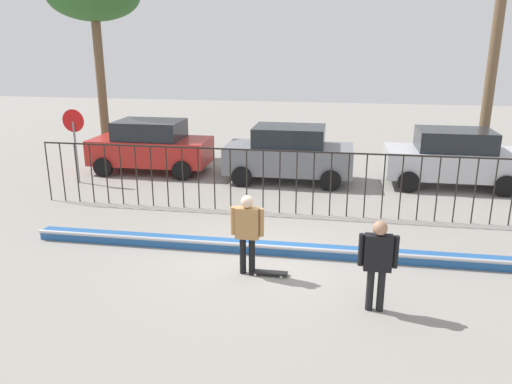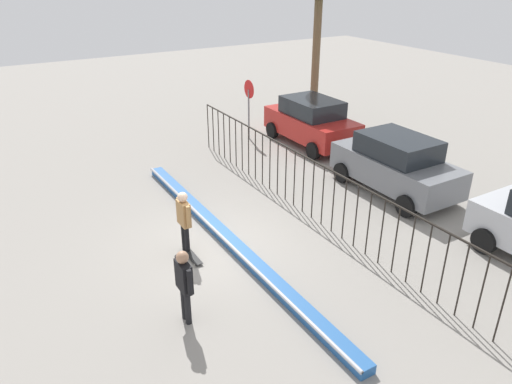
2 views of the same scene
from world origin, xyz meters
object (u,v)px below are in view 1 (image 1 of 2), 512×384
(camera_operator, at_px, (378,258))
(parked_car_red, at_px, (151,146))
(stop_sign, at_px, (75,136))
(parked_car_gray, at_px, (289,153))
(skateboarder, at_px, (247,228))
(skateboard, at_px, (269,272))
(parked_car_silver, at_px, (453,158))

(camera_operator, relative_size, parked_car_red, 0.40)
(parked_car_red, bearing_deg, stop_sign, -140.87)
(stop_sign, bearing_deg, parked_car_gray, 11.30)
(skateboarder, height_order, stop_sign, stop_sign)
(skateboard, height_order, parked_car_red, parked_car_red)
(skateboarder, bearing_deg, parked_car_silver, 81.50)
(skateboarder, distance_m, parked_car_silver, 9.35)
(skateboarder, xyz_separation_m, camera_operator, (2.53, -1.07, 0.00))
(parked_car_gray, relative_size, parked_car_silver, 1.00)
(skateboard, bearing_deg, camera_operator, -20.79)
(parked_car_silver, bearing_deg, skateboarder, -129.50)
(camera_operator, height_order, stop_sign, stop_sign)
(parked_car_gray, xyz_separation_m, parked_car_silver, (5.38, 0.25, 0.00))
(skateboard, distance_m, camera_operator, 2.53)
(parked_car_gray, relative_size, stop_sign, 1.72)
(camera_operator, relative_size, parked_car_silver, 0.40)
(skateboarder, relative_size, camera_operator, 1.00)
(skateboard, xyz_separation_m, camera_operator, (2.08, -1.06, 0.97))
(skateboard, relative_size, camera_operator, 0.47)
(skateboarder, bearing_deg, parked_car_red, 150.28)
(skateboard, height_order, stop_sign, stop_sign)
(camera_operator, height_order, parked_car_gray, parked_car_gray)
(camera_operator, bearing_deg, skateboard, -14.81)
(skateboard, xyz_separation_m, parked_car_silver, (5.01, 7.59, 0.91))
(camera_operator, bearing_deg, parked_car_red, -37.07)
(parked_car_silver, relative_size, stop_sign, 1.72)
(skateboard, bearing_deg, stop_sign, 147.69)
(parked_car_red, bearing_deg, camera_operator, -53.78)
(skateboarder, distance_m, parked_car_red, 9.26)
(parked_car_gray, bearing_deg, skateboarder, -92.95)
(parked_car_gray, xyz_separation_m, stop_sign, (-7.06, -1.41, 0.64))
(skateboarder, xyz_separation_m, parked_car_gray, (0.07, 7.34, -0.05))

